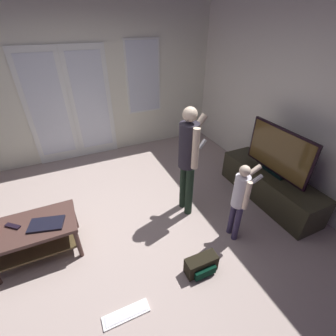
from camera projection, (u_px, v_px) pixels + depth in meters
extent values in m
cube|color=#A4918A|center=(114.00, 237.00, 2.99)|extent=(5.46, 4.78, 0.02)
cube|color=silver|center=(72.00, 86.00, 4.07)|extent=(5.46, 0.06, 2.69)
cube|color=white|center=(49.00, 111.00, 4.07)|extent=(0.73, 0.02, 2.03)
cube|color=silver|center=(48.00, 108.00, 4.03)|extent=(0.57, 0.01, 1.73)
cube|color=white|center=(92.00, 105.00, 4.32)|extent=(0.73, 0.02, 2.03)
cube|color=silver|center=(91.00, 103.00, 4.28)|extent=(0.57, 0.01, 1.73)
cube|color=white|center=(143.00, 77.00, 4.47)|extent=(0.67, 0.02, 1.33)
cube|color=silver|center=(144.00, 78.00, 4.45)|extent=(0.61, 0.01, 1.27)
cube|color=silver|center=(298.00, 105.00, 3.20)|extent=(0.06, 4.78, 2.69)
cube|color=#462E28|center=(32.00, 227.00, 2.56)|extent=(0.90, 0.55, 0.04)
cube|color=#46371F|center=(39.00, 243.00, 2.71)|extent=(0.82, 0.47, 0.02)
cylinder|color=#462E28|center=(79.00, 244.00, 2.64)|extent=(0.05, 0.05, 0.41)
cylinder|color=#462E28|center=(74.00, 216.00, 3.01)|extent=(0.05, 0.05, 0.41)
cube|color=#2C291B|center=(269.00, 186.00, 3.50)|extent=(0.49, 1.61, 0.45)
cube|color=black|center=(317.00, 220.00, 2.88)|extent=(0.41, 0.02, 0.25)
cube|color=black|center=(273.00, 172.00, 3.37)|extent=(0.08, 0.36, 0.04)
cube|color=black|center=(279.00, 151.00, 3.18)|extent=(0.04, 1.03, 0.65)
cube|color=#4C3819|center=(278.00, 152.00, 3.18)|extent=(0.00, 0.98, 0.60)
cylinder|color=black|center=(189.00, 192.00, 3.16)|extent=(0.10, 0.10, 0.74)
cylinder|color=black|center=(183.00, 185.00, 3.28)|extent=(0.10, 0.10, 0.74)
cylinder|color=#2B2731|center=(188.00, 146.00, 2.86)|extent=(0.24, 0.24, 0.58)
sphere|color=beige|center=(190.00, 114.00, 2.65)|extent=(0.18, 0.18, 0.18)
cylinder|color=beige|center=(196.00, 149.00, 2.72)|extent=(0.08, 0.08, 0.51)
cylinder|color=beige|center=(193.00, 132.00, 3.00)|extent=(0.38, 0.09, 0.46)
cube|color=white|center=(202.00, 144.00, 3.16)|extent=(0.11, 0.04, 0.13)
cylinder|color=#372F4F|center=(237.00, 224.00, 2.83)|extent=(0.07, 0.07, 0.51)
cylinder|color=#372F4F|center=(232.00, 217.00, 2.91)|extent=(0.07, 0.07, 0.51)
cylinder|color=silver|center=(241.00, 191.00, 2.62)|extent=(0.17, 0.17, 0.40)
sphere|color=beige|center=(245.00, 171.00, 2.48)|extent=(0.12, 0.12, 0.12)
cylinder|color=beige|center=(247.00, 196.00, 2.52)|extent=(0.06, 0.06, 0.36)
cylinder|color=beige|center=(248.00, 175.00, 2.70)|extent=(0.34, 0.08, 0.23)
cube|color=white|center=(257.00, 179.00, 2.79)|extent=(0.14, 0.05, 0.10)
cube|color=black|center=(201.00, 264.00, 2.53)|extent=(0.35, 0.14, 0.21)
cube|color=black|center=(205.00, 273.00, 2.47)|extent=(0.25, 0.04, 0.10)
cube|color=white|center=(126.00, 314.00, 2.19)|extent=(0.44, 0.13, 0.02)
cube|color=silver|center=(126.00, 314.00, 2.19)|extent=(0.40, 0.10, 0.00)
cube|color=black|center=(46.00, 224.00, 2.55)|extent=(0.40, 0.29, 0.02)
cube|color=black|center=(13.00, 226.00, 2.52)|extent=(0.16, 0.15, 0.02)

